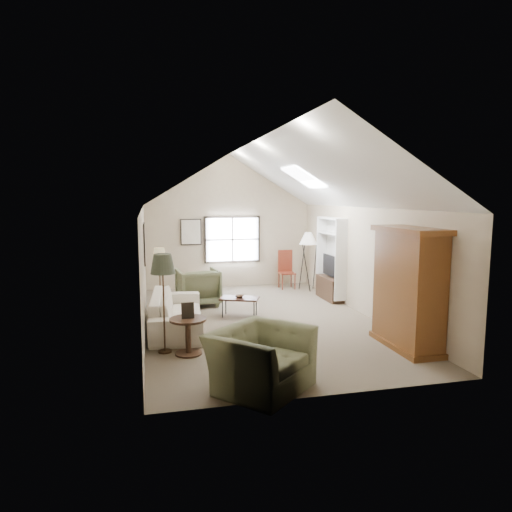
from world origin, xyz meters
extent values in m
cube|color=#6F634F|center=(0.00, 0.00, 0.00)|extent=(5.00, 8.00, 0.01)
cube|color=tan|center=(0.00, 4.00, 1.25)|extent=(5.00, 0.01, 2.50)
cube|color=tan|center=(0.00, -4.00, 1.25)|extent=(5.00, 0.01, 2.50)
cube|color=tan|center=(-2.50, 0.00, 1.25)|extent=(0.01, 8.00, 2.50)
cube|color=tan|center=(2.50, 0.00, 1.25)|extent=(0.01, 8.00, 2.50)
cube|color=black|center=(0.10, 3.96, 1.45)|extent=(1.72, 0.08, 1.42)
cube|color=black|center=(-2.47, 0.30, 1.75)|extent=(0.68, 0.04, 0.88)
cube|color=black|center=(-1.15, 3.97, 1.70)|extent=(0.62, 0.04, 0.78)
cube|color=brown|center=(2.18, -2.40, 1.10)|extent=(0.60, 1.50, 2.20)
cube|color=white|center=(2.34, 1.60, 1.15)|extent=(0.32, 1.30, 2.10)
cube|color=#382316|center=(2.32, 1.60, 0.30)|extent=(0.34, 1.18, 0.60)
cube|color=black|center=(2.32, 1.60, 0.92)|extent=(0.05, 0.90, 0.55)
imported|color=beige|center=(-1.86, -0.27, 0.38)|extent=(1.20, 2.65, 0.75)
imported|color=#565F43|center=(-0.87, -3.56, 0.44)|extent=(1.78, 1.77, 0.87)
imported|color=#5B5F42|center=(-1.19, 1.77, 0.47)|extent=(1.11, 1.13, 0.93)
cube|color=#3A1E17|center=(-0.38, 0.42, 0.22)|extent=(0.99, 0.78, 0.44)
imported|color=#321B14|center=(-0.38, 0.42, 0.47)|extent=(0.27, 0.27, 0.05)
cylinder|color=#3A2617|center=(-1.76, -1.87, 0.32)|extent=(0.69, 0.69, 0.65)
cube|color=brown|center=(1.62, 3.24, 0.57)|extent=(0.45, 0.45, 1.15)
camera|label=1|loc=(-2.37, -9.66, 2.76)|focal=32.00mm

